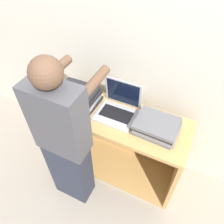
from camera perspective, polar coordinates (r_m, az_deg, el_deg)
ground_plane at (r=2.42m, az=-1.84°, el=-17.86°), size 12.00×12.00×0.00m
wall_back at (r=1.88m, az=5.76°, el=14.71°), size 8.00×0.05×2.40m
cart at (r=2.23m, az=1.60°, el=-6.83°), size 1.31×0.49×0.79m
laptop_open at (r=1.88m, az=1.62°, el=1.08°), size 0.34×0.30×0.29m
laptop_stack_left at (r=1.97m, az=-8.72°, el=3.82°), size 0.36×0.29×0.16m
laptop_stack_right at (r=1.78m, az=11.61°, el=-3.64°), size 0.36×0.28×0.10m
person at (r=1.77m, az=-12.16°, el=-7.93°), size 0.40×0.52×1.54m
inventory_tag at (r=1.88m, az=-10.05°, el=4.44°), size 0.06×0.02×0.01m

